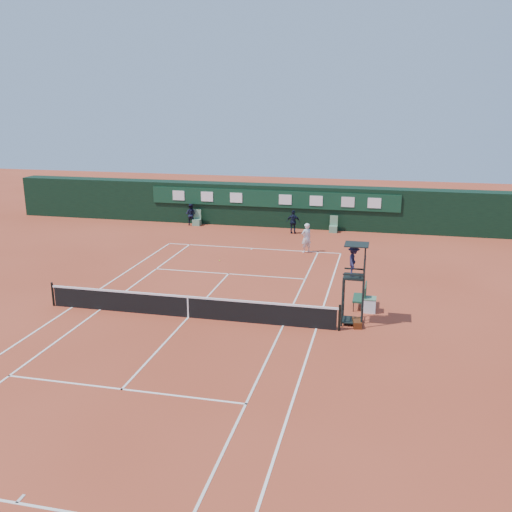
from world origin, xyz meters
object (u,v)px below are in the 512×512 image
(cooler, at_px, (369,305))
(player, at_px, (306,238))
(umpire_chair, at_px, (354,267))
(player_bench, at_px, (362,295))
(tennis_net, at_px, (188,306))

(cooler, height_order, player, player)
(umpire_chair, xyz_separation_m, cooler, (0.66, 1.56, -2.13))
(player_bench, xyz_separation_m, cooler, (0.35, -0.40, -0.27))
(umpire_chair, distance_m, player, 11.48)
(umpire_chair, distance_m, player_bench, 2.72)
(cooler, bearing_deg, tennis_net, -162.07)
(tennis_net, xyz_separation_m, player, (3.40, 11.71, 0.39))
(umpire_chair, relative_size, player_bench, 2.85)
(tennis_net, relative_size, player, 7.16)
(tennis_net, bearing_deg, cooler, 17.93)
(umpire_chair, height_order, cooler, umpire_chair)
(umpire_chair, height_order, player_bench, umpire_chair)
(umpire_chair, bearing_deg, cooler, 67.13)
(player, bearing_deg, cooler, 74.85)
(umpire_chair, relative_size, player, 1.90)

